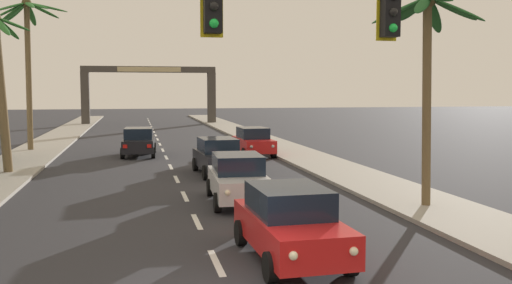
{
  "coord_description": "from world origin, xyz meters",
  "views": [
    {
      "loc": [
        -1.75,
        -9.91,
        3.9
      ],
      "look_at": [
        2.14,
        8.0,
        2.2
      ],
      "focal_mm": 39.33,
      "sensor_mm": 36.0,
      "label": 1
    }
  ],
  "objects": [
    {
      "name": "sidewalk_right",
      "position": [
        7.8,
        20.0,
        0.07
      ],
      "size": [
        3.2,
        110.0,
        0.14
      ],
      "primitive_type": "cube",
      "color": "#9E998E",
      "rests_on": "ground"
    },
    {
      "name": "sidewalk_left",
      "position": [
        -7.8,
        20.0,
        0.07
      ],
      "size": [
        3.2,
        110.0,
        0.14
      ],
      "primitive_type": "cube",
      "color": "#9E998E",
      "rests_on": "ground"
    },
    {
      "name": "lane_markings",
      "position": [
        0.44,
        19.73,
        0.0
      ],
      "size": [
        4.28,
        87.61,
        0.01
      ],
      "color": "silver",
      "rests_on": "ground"
    },
    {
      "name": "traffic_signal_mast",
      "position": [
        3.22,
        0.34,
        4.83
      ],
      "size": [
        10.51,
        0.41,
        6.79
      ],
      "color": "#2D2D33",
      "rests_on": "ground"
    },
    {
      "name": "sedan_lead_at_stop_bar",
      "position": [
        1.71,
        2.33,
        0.85
      ],
      "size": [
        2.04,
        4.49,
        1.68
      ],
      "color": "red",
      "rests_on": "ground"
    },
    {
      "name": "sedan_third_in_queue",
      "position": [
        1.72,
        9.0,
        0.85
      ],
      "size": [
        2.11,
        4.51,
        1.68
      ],
      "color": "silver",
      "rests_on": "ground"
    },
    {
      "name": "sedan_fifth_in_queue",
      "position": [
        2.01,
        15.67,
        0.85
      ],
      "size": [
        2.11,
        4.51,
        1.68
      ],
      "color": "black",
      "rests_on": "ground"
    },
    {
      "name": "sedan_oncoming_far",
      "position": [
        -1.53,
        23.96,
        0.85
      ],
      "size": [
        2.13,
        4.52,
        1.68
      ],
      "color": "black",
      "rests_on": "ground"
    },
    {
      "name": "sedan_parked_nearest_kerb",
      "position": [
        5.15,
        22.64,
        0.85
      ],
      "size": [
        2.02,
        4.48,
        1.68
      ],
      "color": "red",
      "rests_on": "ground"
    },
    {
      "name": "palm_left_farthest",
      "position": [
        -8.2,
        27.69,
        7.09
      ],
      "size": [
        4.59,
        4.76,
        9.58
      ],
      "color": "brown",
      "rests_on": "ground"
    },
    {
      "name": "palm_right_second",
      "position": [
        7.46,
        6.67,
        5.49
      ],
      "size": [
        3.64,
        3.82,
        7.1
      ],
      "color": "brown",
      "rests_on": "ground"
    },
    {
      "name": "town_gateway_arch",
      "position": [
        0.0,
        55.55,
        4.31
      ],
      "size": [
        15.12,
        0.9,
        6.6
      ],
      "color": "#423D38",
      "rests_on": "ground"
    }
  ]
}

